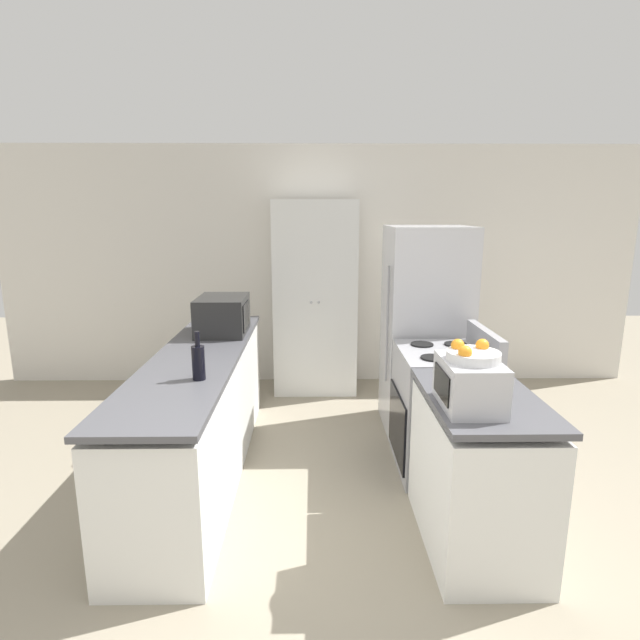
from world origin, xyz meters
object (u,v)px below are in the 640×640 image
(stove, at_px, (442,409))
(wine_bottle, at_px, (198,362))
(pantry_cabinet, at_px, (315,298))
(toaster_oven, at_px, (469,384))
(fruit_bowl, at_px, (472,354))
(microwave, at_px, (223,315))
(refrigerator, at_px, (425,330))

(stove, height_order, wine_bottle, wine_bottle)
(pantry_cabinet, height_order, stove, pantry_cabinet)
(toaster_oven, bearing_deg, fruit_bowl, -45.99)
(wine_bottle, relative_size, toaster_oven, 0.73)
(microwave, distance_m, toaster_oven, 2.25)
(refrigerator, bearing_deg, wine_bottle, -140.98)
(microwave, relative_size, wine_bottle, 1.73)
(fruit_bowl, bearing_deg, toaster_oven, 134.01)
(microwave, height_order, toaster_oven, microwave)
(pantry_cabinet, bearing_deg, toaster_oven, -74.22)
(pantry_cabinet, distance_m, microwave, 1.39)
(pantry_cabinet, relative_size, microwave, 3.91)
(stove, relative_size, microwave, 2.07)
(stove, xyz_separation_m, microwave, (-1.71, 0.58, 0.60))
(stove, relative_size, toaster_oven, 2.63)
(microwave, bearing_deg, fruit_bowl, -46.25)
(pantry_cabinet, height_order, fruit_bowl, pantry_cabinet)
(microwave, xyz_separation_m, wine_bottle, (0.06, -1.17, -0.04))
(stove, bearing_deg, microwave, 161.16)
(stove, relative_size, wine_bottle, 3.59)
(stove, relative_size, refrigerator, 0.60)
(microwave, relative_size, toaster_oven, 1.27)
(stove, xyz_separation_m, wine_bottle, (-1.65, -0.59, 0.56))
(refrigerator, relative_size, wine_bottle, 5.97)
(stove, xyz_separation_m, toaster_oven, (-0.15, -1.04, 0.57))
(wine_bottle, xyz_separation_m, fruit_bowl, (1.50, -0.46, 0.17))
(pantry_cabinet, distance_m, stove, 2.05)
(microwave, bearing_deg, toaster_oven, -46.25)
(refrigerator, height_order, microwave, refrigerator)
(microwave, bearing_deg, pantry_cabinet, 56.32)
(stove, bearing_deg, refrigerator, 88.31)
(stove, height_order, refrigerator, refrigerator)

